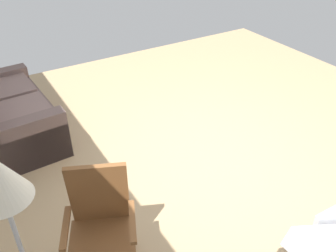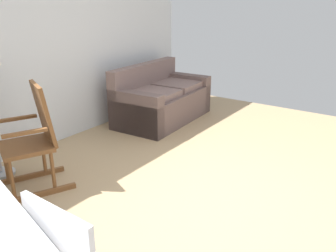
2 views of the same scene
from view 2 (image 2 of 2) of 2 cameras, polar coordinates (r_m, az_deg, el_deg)
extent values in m
plane|color=tan|center=(3.33, 6.32, -12.68)|extent=(6.97, 6.97, 0.00)
cube|color=silver|center=(4.54, -21.86, 12.97)|extent=(5.78, 0.10, 2.70)
cube|color=silver|center=(2.03, -17.54, -15.84)|extent=(0.05, 0.56, 0.28)
cube|color=#68534F|center=(5.47, -0.78, 3.27)|extent=(1.65, 0.94, 0.45)
cube|color=#7F6660|center=(5.08, -2.66, 5.06)|extent=(0.71, 0.68, 0.10)
cube|color=#7F6660|center=(5.68, 1.57, 6.67)|extent=(0.71, 0.68, 0.10)
cube|color=#7F6660|center=(5.55, -3.83, 8.01)|extent=(1.61, 0.25, 0.40)
cube|color=#68534F|center=(4.89, -5.28, 2.08)|extent=(0.23, 0.86, 0.60)
cube|color=#68534F|center=(6.04, 2.88, 5.58)|extent=(0.23, 0.86, 0.60)
cube|color=brown|center=(4.02, -21.78, -7.64)|extent=(0.71, 0.34, 0.05)
cube|color=brown|center=(3.64, -20.55, -10.45)|extent=(0.71, 0.34, 0.05)
cylinder|color=brown|center=(3.54, -23.99, -7.69)|extent=(0.04, 0.04, 0.40)
cylinder|color=brown|center=(3.89, -24.79, -5.34)|extent=(0.04, 0.04, 0.40)
cylinder|color=brown|center=(3.59, -18.18, -6.56)|extent=(0.04, 0.04, 0.40)
cylinder|color=brown|center=(3.93, -19.51, -4.34)|extent=(0.04, 0.04, 0.40)
cube|color=brown|center=(3.66, -22.02, -3.10)|extent=(0.62, 0.63, 0.04)
cube|color=brown|center=(3.59, -19.51, 1.90)|extent=(0.28, 0.44, 0.60)
cube|color=brown|center=(3.36, -22.15, -1.05)|extent=(0.37, 0.20, 0.03)
cube|color=brown|center=(3.80, -23.34, 1.09)|extent=(0.37, 0.20, 0.03)
cylinder|color=#B2B5BA|center=(4.24, -25.32, -6.89)|extent=(0.28, 0.28, 0.03)
camera|label=1|loc=(3.52, -60.77, 24.61)|focal=39.04mm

